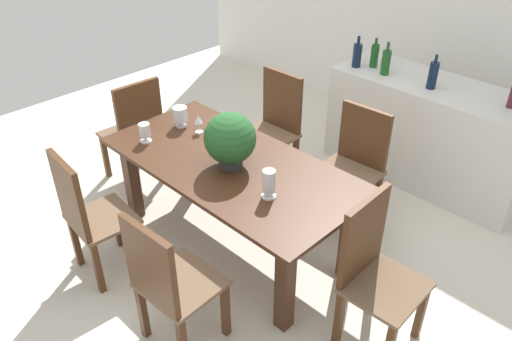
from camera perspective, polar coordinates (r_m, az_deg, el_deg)
name	(u,v)px	position (r m, az deg, el deg)	size (l,w,h in m)	color
ground_plane	(250,231)	(4.16, -0.70, -6.79)	(7.04, 7.04, 0.00)	silver
back_wall	(436,7)	(5.52, 19.64, 16.93)	(6.40, 0.10, 2.60)	white
dining_table	(231,178)	(3.69, -2.80, -0.81)	(1.96, 0.96, 0.74)	#422616
chair_head_end	(136,129)	(4.57, -13.38, 4.62)	(0.48, 0.49, 1.01)	#4C2D19
chair_far_left	(274,122)	(4.56, 2.04, 5.43)	(0.47, 0.47, 1.00)	#4C2D19
chair_far_right	(354,160)	(4.11, 11.02, 1.12)	(0.49, 0.49, 0.96)	#4C2D19
chair_foot_end	(373,266)	(3.12, 13.04, -10.47)	(0.43, 0.47, 1.01)	#4C2D19
chair_near_right	(167,281)	(3.02, -10.03, -12.15)	(0.47, 0.45, 0.99)	#4C2D19
chair_near_left	(87,213)	(3.63, -18.49, -4.54)	(0.47, 0.44, 1.00)	#4C2D19
flower_centerpiece	(230,139)	(3.47, -2.94, 3.53)	(0.36, 0.36, 0.40)	#333338
crystal_vase_left	(145,131)	(3.92, -12.42, 4.32)	(0.09, 0.09, 0.15)	silver
crystal_vase_center_near	(180,115)	(4.09, -8.55, 6.23)	(0.12, 0.12, 0.17)	silver
crystal_vase_right	(269,183)	(3.21, 1.47, -1.37)	(0.10, 0.10, 0.20)	silver
wine_glass	(198,120)	(3.98, -6.51, 5.64)	(0.06, 0.06, 0.15)	silver
kitchen_counter	(429,133)	(4.83, 18.88, 4.05)	(1.80, 0.66, 0.93)	silver
wine_bottle_dark	(433,75)	(4.51, 19.30, 10.11)	(0.08, 0.08, 0.29)	#0F1E38
wine_bottle_green	(357,55)	(4.81, 11.31, 12.64)	(0.08, 0.08, 0.28)	#0F1E38
wine_bottle_clear	(386,62)	(4.69, 14.42, 11.75)	(0.08, 0.08, 0.29)	#194C1E
wine_bottle_tall	(374,55)	(4.84, 13.20, 12.51)	(0.07, 0.07, 0.27)	#194C1E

